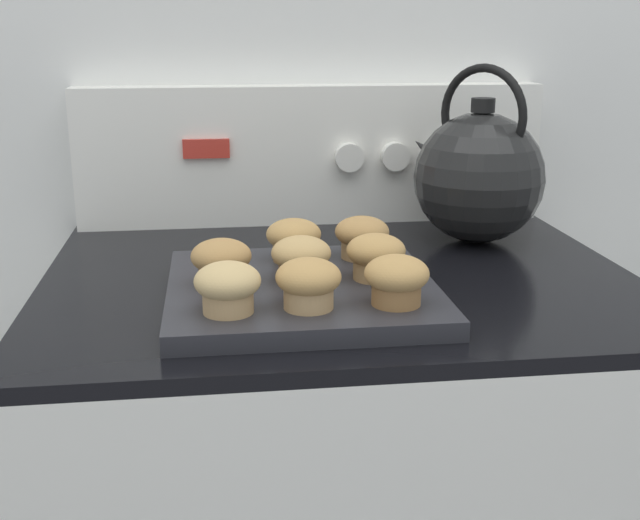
{
  "coord_description": "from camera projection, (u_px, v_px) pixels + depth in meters",
  "views": [
    {
      "loc": [
        -0.16,
        -0.66,
        1.22
      ],
      "look_at": [
        -0.04,
        0.22,
        0.96
      ],
      "focal_mm": 45.0,
      "sensor_mm": 36.0,
      "label": 1
    }
  ],
  "objects": [
    {
      "name": "wall_back",
      "position": [
        307.0,
        37.0,
        1.29
      ],
      "size": [
        8.0,
        0.05,
        2.4
      ],
      "color": "silver",
      "rests_on": "ground_plane"
    },
    {
      "name": "control_panel",
      "position": [
        313.0,
        155.0,
        1.29
      ],
      "size": [
        0.74,
        0.07,
        0.22
      ],
      "color": "white",
      "rests_on": "stove_range"
    },
    {
      "name": "muffin_pan",
      "position": [
        301.0,
        291.0,
        0.94
      ],
      "size": [
        0.31,
        0.31,
        0.02
      ],
      "color": "#28282D",
      "rests_on": "stove_range"
    },
    {
      "name": "muffin_r0_c0",
      "position": [
        228.0,
        286.0,
        0.83
      ],
      "size": [
        0.07,
        0.07,
        0.05
      ],
      "color": "tan",
      "rests_on": "muffin_pan"
    },
    {
      "name": "muffin_r0_c1",
      "position": [
        308.0,
        282.0,
        0.84
      ],
      "size": [
        0.07,
        0.07,
        0.05
      ],
      "color": "tan",
      "rests_on": "muffin_pan"
    },
    {
      "name": "muffin_r0_c2",
      "position": [
        397.0,
        279.0,
        0.85
      ],
      "size": [
        0.07,
        0.07,
        0.05
      ],
      "color": "olive",
      "rests_on": "muffin_pan"
    },
    {
      "name": "muffin_r1_c0",
      "position": [
        221.0,
        261.0,
        0.92
      ],
      "size": [
        0.07,
        0.07,
        0.05
      ],
      "color": "olive",
      "rests_on": "muffin_pan"
    },
    {
      "name": "muffin_r1_c1",
      "position": [
        301.0,
        258.0,
        0.93
      ],
      "size": [
        0.07,
        0.07,
        0.05
      ],
      "color": "#A37A4C",
      "rests_on": "muffin_pan"
    },
    {
      "name": "muffin_r1_c2",
      "position": [
        376.0,
        255.0,
        0.94
      ],
      "size": [
        0.07,
        0.07,
        0.05
      ],
      "color": "tan",
      "rests_on": "muffin_pan"
    },
    {
      "name": "muffin_r2_c1",
      "position": [
        294.0,
        239.0,
        1.01
      ],
      "size": [
        0.07,
        0.07,
        0.05
      ],
      "color": "#A37A4C",
      "rests_on": "muffin_pan"
    },
    {
      "name": "muffin_r2_c2",
      "position": [
        362.0,
        236.0,
        1.02
      ],
      "size": [
        0.07,
        0.07,
        0.05
      ],
      "color": "tan",
      "rests_on": "muffin_pan"
    },
    {
      "name": "tea_kettle",
      "position": [
        478.0,
        175.0,
        1.17
      ],
      "size": [
        0.19,
        0.21,
        0.26
      ],
      "color": "black",
      "rests_on": "stove_range"
    }
  ]
}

